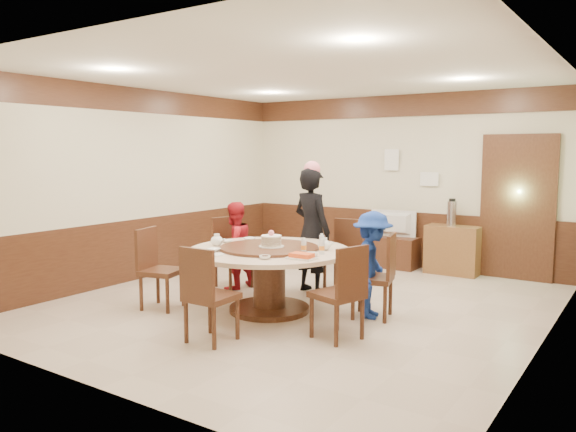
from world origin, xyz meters
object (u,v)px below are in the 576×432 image
Objects in this scene: banquet_table at (269,267)px; side_cabinet at (453,250)px; person_blue at (372,265)px; television at (392,224)px; person_red at (234,245)px; birthday_cake at (271,241)px; shrimp_platter at (302,256)px; tv_stand at (392,252)px; person_standing at (312,230)px; thermos at (452,213)px.

side_cabinet is (1.17, 3.23, -0.16)m from banquet_table.
person_blue is 2.91m from television.
banquet_table is 3.21m from television.
person_red is 2.84m from television.
birthday_cake reaches higher than banquet_table.
shrimp_platter is (0.61, -0.31, -0.07)m from birthday_cake.
birthday_cake is 0.34× the size of tv_stand.
shrimp_platter is 3.55m from television.
tv_stand is at bearing -178.27° from side_cabinet.
person_standing is 2.09× the size of side_cabinet.
person_blue is (1.12, 0.45, 0.08)m from banquet_table.
person_standing is 2.22m from tv_stand.
birthday_cake is 3.22m from television.
shrimp_platter is at bearing 134.97° from person_blue.
birthday_cake is at bearing 80.68° from television.
shrimp_platter is 0.40× the size of television.
banquet_table is 6.32× the size of shrimp_platter.
tv_stand is 1.06× the size of side_cabinet.
person_blue is 4.17× the size of birthday_cake.
birthday_cake is (1.09, -0.66, 0.25)m from person_red.
person_red reaches higher than shrimp_platter.
side_cabinet is at bearing 70.78° from birthday_cake.
person_red is at bearing 57.38° from television.
tv_stand is (0.18, 3.20, -0.28)m from banquet_table.
person_blue is at bearing 58.76° from shrimp_platter.
tv_stand is at bearing 97.71° from shrimp_platter.
person_standing reaches higher than person_blue.
person_standing reaches higher than thermos.
birthday_cake reaches higher than side_cabinet.
banquet_table is at bearing 98.19° from person_blue.
shrimp_platter is at bearing 90.82° from television.
tv_stand is at bearing -178.22° from thermos.
person_red is 2.18m from person_blue.
television is at bearing -81.60° from person_standing.
birthday_cake is 3.27m from tv_stand.
thermos reaches higher than tv_stand.
television is 0.99m from thermos.
birthday_cake reaches higher than shrimp_platter.
person_standing is 2.53m from side_cabinet.
birthday_cake is (-1.08, -0.46, 0.24)m from person_blue.
person_blue is 2.93m from tv_stand.
person_standing is 1.10m from person_red.
person_standing is (-0.06, 1.07, 0.30)m from banquet_table.
person_red is 0.98× the size of person_blue.
banquet_table is 1.24m from person_red.
banquet_table is at bearing -109.89° from side_cabinet.
television is at bearing 0.00° from tv_stand.
birthday_cake is at bearing 68.81° from person_red.
shrimp_platter reaches higher than side_cabinet.
television is at bearing 97.71° from shrimp_platter.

